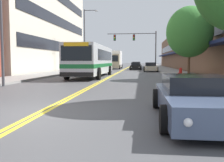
% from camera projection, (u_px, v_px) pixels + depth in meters
% --- Properties ---
extents(ground_plane, '(240.00, 240.00, 0.00)m').
position_uv_depth(ground_plane, '(124.00, 69.00, 44.02)').
color(ground_plane, '#4C4C4F').
extents(sidewalk_left, '(3.49, 106.00, 0.15)m').
position_uv_depth(sidewalk_left, '(84.00, 69.00, 44.84)').
color(sidewalk_left, gray).
rests_on(sidewalk_left, ground_plane).
extents(sidewalk_right, '(3.49, 106.00, 0.15)m').
position_uv_depth(sidewalk_right, '(166.00, 69.00, 43.19)').
color(sidewalk_right, gray).
rests_on(sidewalk_right, ground_plane).
extents(centre_line, '(0.34, 106.00, 0.01)m').
position_uv_depth(centre_line, '(124.00, 69.00, 44.02)').
color(centre_line, yellow).
rests_on(centre_line, ground_plane).
extents(storefront_row_right, '(9.10, 68.00, 7.00)m').
position_uv_depth(storefront_row_right, '(202.00, 49.00, 42.23)').
color(storefront_row_right, brown).
rests_on(storefront_row_right, ground_plane).
extents(city_bus, '(2.93, 11.84, 2.91)m').
position_uv_depth(city_bus, '(92.00, 60.00, 24.16)').
color(city_bus, silver).
rests_on(city_bus, ground_plane).
extents(car_charcoal_parked_left_mid, '(2.19, 4.23, 1.42)m').
position_uv_depth(car_charcoal_parked_left_mid, '(95.00, 66.00, 40.02)').
color(car_charcoal_parked_left_mid, '#232328').
rests_on(car_charcoal_parked_left_mid, ground_plane).
extents(car_slate_blue_parked_right_foreground, '(2.09, 4.82, 1.14)m').
position_uv_depth(car_slate_blue_parked_right_foreground, '(196.00, 98.00, 6.56)').
color(car_slate_blue_parked_right_foreground, '#475675').
rests_on(car_slate_blue_parked_right_foreground, ground_plane).
extents(car_champagne_parked_right_mid, '(1.97, 4.34, 1.30)m').
position_uv_depth(car_champagne_parked_right_mid, '(151.00, 67.00, 35.65)').
color(car_champagne_parked_right_mid, beige).
rests_on(car_champagne_parked_right_mid, ground_plane).
extents(car_black_moving_lead, '(2.00, 4.86, 1.28)m').
position_uv_depth(car_black_moving_lead, '(136.00, 66.00, 42.49)').
color(car_black_moving_lead, black).
rests_on(car_black_moving_lead, ground_plane).
extents(car_dark_grey_moving_second, '(2.10, 4.67, 1.33)m').
position_uv_depth(car_dark_grey_moving_second, '(136.00, 65.00, 50.50)').
color(car_dark_grey_moving_second, '#38383D').
rests_on(car_dark_grey_moving_second, ground_plane).
extents(box_truck, '(2.84, 6.61, 3.41)m').
position_uv_depth(box_truck, '(114.00, 60.00, 47.43)').
color(box_truck, '#BCAD89').
rests_on(box_truck, ground_plane).
extents(traffic_signal_mast, '(7.59, 0.38, 6.08)m').
position_uv_depth(traffic_signal_mast, '(138.00, 42.00, 38.62)').
color(traffic_signal_mast, '#47474C').
rests_on(traffic_signal_mast, ground_plane).
extents(street_lamp_left_near, '(2.11, 0.28, 8.12)m').
position_uv_depth(street_lamp_left_near, '(5.00, 5.00, 14.61)').
color(street_lamp_left_near, '#47474C').
rests_on(street_lamp_left_near, ground_plane).
extents(street_lamp_left_far, '(2.15, 0.28, 8.97)m').
position_uv_depth(street_lamp_left_far, '(86.00, 35.00, 36.40)').
color(street_lamp_left_far, '#47474C').
rests_on(street_lamp_left_far, ground_plane).
extents(street_tree_right_mid, '(3.76, 3.76, 5.81)m').
position_uv_depth(street_tree_right_mid, '(190.00, 32.00, 20.30)').
color(street_tree_right_mid, brown).
rests_on(street_tree_right_mid, sidewalk_right).
extents(fire_hydrant, '(0.32, 0.24, 0.86)m').
position_uv_depth(fire_hydrant, '(181.00, 73.00, 19.03)').
color(fire_hydrant, red).
rests_on(fire_hydrant, sidewalk_right).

